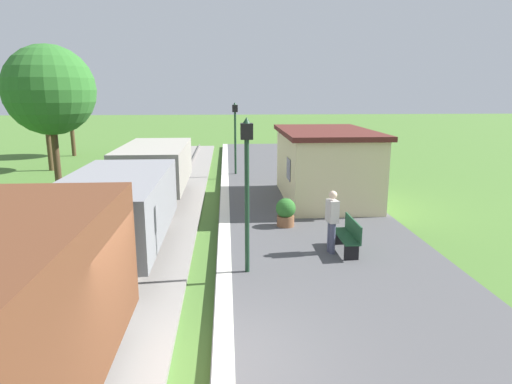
# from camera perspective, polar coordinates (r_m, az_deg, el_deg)

# --- Properties ---
(ground_plane) EXTENTS (160.00, 160.00, 0.00)m
(ground_plane) POSITION_cam_1_polar(r_m,az_deg,el_deg) (7.85, -7.31, -22.49)
(ground_plane) COLOR #47702D
(platform_slab) EXTENTS (6.00, 60.00, 0.25)m
(platform_slab) POSITION_cam_1_polar(r_m,az_deg,el_deg) (8.22, 17.11, -20.17)
(platform_slab) COLOR #4C4C4F
(platform_slab) RESTS_ON ground
(platform_edge_stripe) EXTENTS (0.36, 60.00, 0.01)m
(platform_edge_stripe) POSITION_cam_1_polar(r_m,az_deg,el_deg) (7.69, -4.18, -20.95)
(platform_edge_stripe) COLOR silver
(platform_edge_stripe) RESTS_ON platform_slab
(track_ballast) EXTENTS (3.80, 60.00, 0.12)m
(track_ballast) POSITION_cam_1_polar(r_m,az_deg,el_deg) (8.32, -25.27, -20.99)
(track_ballast) COLOR gray
(track_ballast) RESTS_ON ground
(rail_near) EXTENTS (0.07, 60.00, 0.14)m
(rail_near) POSITION_cam_1_polar(r_m,az_deg,el_deg) (8.03, -20.25, -20.74)
(rail_near) COLOR slate
(rail_near) RESTS_ON track_ballast
(freight_train) EXTENTS (2.50, 19.40, 2.72)m
(freight_train) POSITION_cam_1_polar(r_m,az_deg,el_deg) (11.71, -18.03, -2.76)
(freight_train) COLOR brown
(freight_train) RESTS_ON rail_near
(station_hut) EXTENTS (3.50, 5.80, 2.78)m
(station_hut) POSITION_cam_1_polar(r_m,az_deg,el_deg) (17.95, 8.81, 3.49)
(station_hut) COLOR beige
(station_hut) RESTS_ON platform_slab
(bench_near_hut) EXTENTS (0.42, 1.50, 0.91)m
(bench_near_hut) POSITION_cam_1_polar(r_m,az_deg,el_deg) (12.33, 11.72, -5.41)
(bench_near_hut) COLOR #1E4C2D
(bench_near_hut) RESTS_ON platform_slab
(person_waiting) EXTENTS (0.31, 0.42, 1.71)m
(person_waiting) POSITION_cam_1_polar(r_m,az_deg,el_deg) (12.05, 9.68, -3.46)
(person_waiting) COLOR #474C66
(person_waiting) RESTS_ON platform_slab
(potted_planter) EXTENTS (0.64, 0.64, 0.92)m
(potted_planter) POSITION_cam_1_polar(r_m,az_deg,el_deg) (14.36, 3.81, -2.54)
(potted_planter) COLOR brown
(potted_planter) RESTS_ON platform_slab
(lamp_post_near) EXTENTS (0.28, 0.28, 3.70)m
(lamp_post_near) POSITION_cam_1_polar(r_m,az_deg,el_deg) (10.24, -1.18, 3.14)
(lamp_post_near) COLOR #193823
(lamp_post_near) RESTS_ON platform_slab
(lamp_post_far) EXTENTS (0.28, 0.28, 3.70)m
(lamp_post_far) POSITION_cam_1_polar(r_m,az_deg,el_deg) (23.13, -2.68, 8.57)
(lamp_post_far) COLOR #193823
(lamp_post_far) RESTS_ON platform_slab
(tree_trackside_far) EXTENTS (3.69, 3.69, 6.38)m
(tree_trackside_far) POSITION_cam_1_polar(r_m,az_deg,el_deg) (20.68, -24.86, 11.69)
(tree_trackside_far) COLOR #4C3823
(tree_trackside_far) RESTS_ON ground
(tree_field_left) EXTENTS (3.40, 3.40, 5.90)m
(tree_field_left) POSITION_cam_1_polar(r_m,az_deg,el_deg) (28.11, -25.44, 10.95)
(tree_field_left) COLOR #4C3823
(tree_field_left) RESTS_ON ground
(tree_field_distant) EXTENTS (3.25, 3.25, 5.55)m
(tree_field_distant) POSITION_cam_1_polar(r_m,az_deg,el_deg) (33.88, -22.75, 10.84)
(tree_field_distant) COLOR #4C3823
(tree_field_distant) RESTS_ON ground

